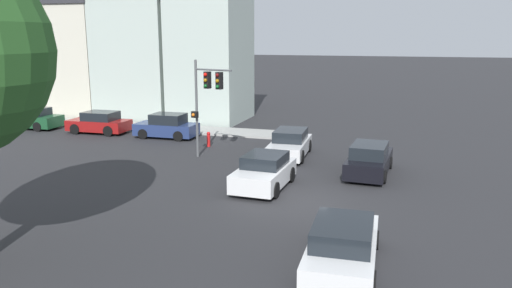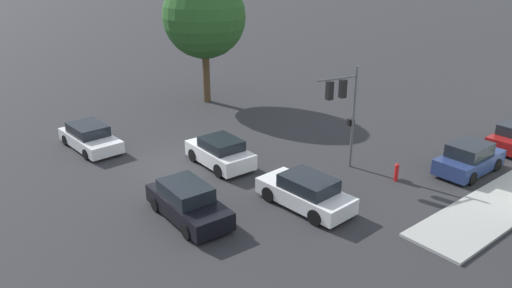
{
  "view_description": "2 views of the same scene",
  "coord_description": "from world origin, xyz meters",
  "px_view_note": "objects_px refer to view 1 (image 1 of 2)",
  "views": [
    {
      "loc": [
        -19.04,
        -3.94,
        6.63
      ],
      "look_at": [
        1.21,
        2.29,
        2.01
      ],
      "focal_mm": 35.0,
      "sensor_mm": 36.0,
      "label": 1
    },
    {
      "loc": [
        21.21,
        -11.91,
        10.79
      ],
      "look_at": [
        2.68,
        3.34,
        1.24
      ],
      "focal_mm": 35.0,
      "sensor_mm": 36.0,
      "label": 2
    }
  ],
  "objects_px": {
    "parked_car_1": "(99,123)",
    "fire_hydrant": "(209,139)",
    "traffic_signal": "(207,91)",
    "crossing_car_0": "(264,172)",
    "crossing_car_2": "(369,160)",
    "parked_car_0": "(167,127)",
    "crossing_car_3": "(290,144)",
    "crossing_car_1": "(343,245)",
    "parked_car_2": "(30,118)"
  },
  "relations": [
    {
      "from": "parked_car_1",
      "to": "fire_hydrant",
      "type": "distance_m",
      "value": 9.08
    },
    {
      "from": "traffic_signal",
      "to": "crossing_car_0",
      "type": "xyz_separation_m",
      "value": [
        -4.25,
        -4.46,
        -2.98
      ]
    },
    {
      "from": "traffic_signal",
      "to": "crossing_car_2",
      "type": "height_order",
      "value": "traffic_signal"
    },
    {
      "from": "parked_car_0",
      "to": "fire_hydrant",
      "type": "distance_m",
      "value": 4.06
    },
    {
      "from": "parked_car_0",
      "to": "parked_car_1",
      "type": "bearing_deg",
      "value": -1.78
    },
    {
      "from": "traffic_signal",
      "to": "crossing_car_3",
      "type": "height_order",
      "value": "traffic_signal"
    },
    {
      "from": "traffic_signal",
      "to": "crossing_car_1",
      "type": "xyz_separation_m",
      "value": [
        -10.96,
        -8.79,
        -3.06
      ]
    },
    {
      "from": "crossing_car_1",
      "to": "fire_hydrant",
      "type": "height_order",
      "value": "crossing_car_1"
    },
    {
      "from": "crossing_car_3",
      "to": "fire_hydrant",
      "type": "height_order",
      "value": "crossing_car_3"
    },
    {
      "from": "crossing_car_0",
      "to": "fire_hydrant",
      "type": "distance_m",
      "value": 8.98
    },
    {
      "from": "crossing_car_1",
      "to": "fire_hydrant",
      "type": "relative_size",
      "value": 5.04
    },
    {
      "from": "fire_hydrant",
      "to": "crossing_car_0",
      "type": "bearing_deg",
      "value": -141.68
    },
    {
      "from": "crossing_car_2",
      "to": "crossing_car_3",
      "type": "distance_m",
      "value": 5.17
    },
    {
      "from": "crossing_car_0",
      "to": "crossing_car_3",
      "type": "relative_size",
      "value": 0.89
    },
    {
      "from": "parked_car_1",
      "to": "crossing_car_1",
      "type": "bearing_deg",
      "value": 139.52
    },
    {
      "from": "parked_car_2",
      "to": "crossing_car_1",
      "type": "bearing_deg",
      "value": 148.05
    },
    {
      "from": "fire_hydrant",
      "to": "parked_car_1",
      "type": "bearing_deg",
      "value": 78.37
    },
    {
      "from": "parked_car_0",
      "to": "traffic_signal",
      "type": "bearing_deg",
      "value": 135.95
    },
    {
      "from": "parked_car_1",
      "to": "parked_car_2",
      "type": "xyz_separation_m",
      "value": [
        0.07,
        5.9,
        0.01
      ]
    },
    {
      "from": "crossing_car_2",
      "to": "crossing_car_3",
      "type": "height_order",
      "value": "crossing_car_2"
    },
    {
      "from": "parked_car_0",
      "to": "fire_hydrant",
      "type": "relative_size",
      "value": 4.43
    },
    {
      "from": "crossing_car_2",
      "to": "parked_car_2",
      "type": "height_order",
      "value": "crossing_car_2"
    },
    {
      "from": "crossing_car_0",
      "to": "parked_car_0",
      "type": "bearing_deg",
      "value": -131.39
    },
    {
      "from": "crossing_car_0",
      "to": "parked_car_0",
      "type": "xyz_separation_m",
      "value": [
        8.77,
        9.24,
        0.02
      ]
    },
    {
      "from": "crossing_car_2",
      "to": "fire_hydrant",
      "type": "height_order",
      "value": "crossing_car_2"
    },
    {
      "from": "crossing_car_3",
      "to": "parked_car_1",
      "type": "height_order",
      "value": "parked_car_1"
    },
    {
      "from": "parked_car_0",
      "to": "parked_car_2",
      "type": "xyz_separation_m",
      "value": [
        0.18,
        11.12,
        -0.03
      ]
    },
    {
      "from": "crossing_car_2",
      "to": "fire_hydrant",
      "type": "distance_m",
      "value": 10.42
    },
    {
      "from": "crossing_car_0",
      "to": "crossing_car_3",
      "type": "distance_m",
      "value": 6.09
    },
    {
      "from": "crossing_car_1",
      "to": "parked_car_0",
      "type": "relative_size",
      "value": 1.14
    },
    {
      "from": "parked_car_2",
      "to": "fire_hydrant",
      "type": "xyz_separation_m",
      "value": [
        -1.9,
        -14.79,
        -0.23
      ]
    },
    {
      "from": "crossing_car_1",
      "to": "parked_car_0",
      "type": "bearing_deg",
      "value": 39.12
    },
    {
      "from": "crossing_car_0",
      "to": "parked_car_2",
      "type": "relative_size",
      "value": 0.87
    },
    {
      "from": "crossing_car_2",
      "to": "parked_car_1",
      "type": "distance_m",
      "value": 19.45
    },
    {
      "from": "crossing_car_3",
      "to": "parked_car_2",
      "type": "height_order",
      "value": "parked_car_2"
    },
    {
      "from": "crossing_car_1",
      "to": "parked_car_2",
      "type": "relative_size",
      "value": 0.99
    },
    {
      "from": "crossing_car_1",
      "to": "crossing_car_2",
      "type": "bearing_deg",
      "value": -1.72
    },
    {
      "from": "crossing_car_2",
      "to": "fire_hydrant",
      "type": "xyz_separation_m",
      "value": [
        3.45,
        9.83,
        -0.23
      ]
    },
    {
      "from": "traffic_signal",
      "to": "crossing_car_2",
      "type": "distance_m",
      "value": 9.24
    },
    {
      "from": "parked_car_0",
      "to": "crossing_car_1",
      "type": "bearing_deg",
      "value": 130.61
    },
    {
      "from": "parked_car_0",
      "to": "fire_hydrant",
      "type": "bearing_deg",
      "value": 154.19
    },
    {
      "from": "crossing_car_0",
      "to": "crossing_car_2",
      "type": "bearing_deg",
      "value": 132.32
    },
    {
      "from": "crossing_car_3",
      "to": "parked_car_2",
      "type": "xyz_separation_m",
      "value": [
        2.87,
        20.09,
        0.01
      ]
    },
    {
      "from": "crossing_car_3",
      "to": "fire_hydrant",
      "type": "distance_m",
      "value": 5.39
    },
    {
      "from": "fire_hydrant",
      "to": "crossing_car_3",
      "type": "bearing_deg",
      "value": -100.3
    },
    {
      "from": "traffic_signal",
      "to": "fire_hydrant",
      "type": "height_order",
      "value": "traffic_signal"
    },
    {
      "from": "crossing_car_1",
      "to": "parked_car_1",
      "type": "bearing_deg",
      "value": 48.21
    },
    {
      "from": "crossing_car_3",
      "to": "crossing_car_1",
      "type": "bearing_deg",
      "value": 16.86
    },
    {
      "from": "parked_car_1",
      "to": "crossing_car_0",
      "type": "bearing_deg",
      "value": 147.65
    },
    {
      "from": "crossing_car_0",
      "to": "crossing_car_1",
      "type": "height_order",
      "value": "crossing_car_0"
    }
  ]
}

